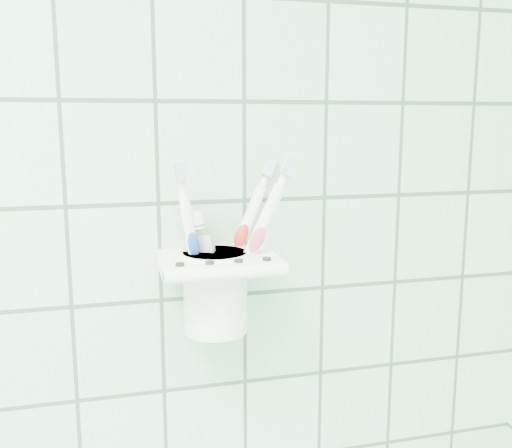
% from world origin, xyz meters
% --- Properties ---
extents(holder_bracket, '(0.13, 0.10, 0.04)m').
position_xyz_m(holder_bracket, '(0.66, 1.15, 1.30)').
color(holder_bracket, white).
rests_on(holder_bracket, wall_back).
extents(cup, '(0.08, 0.08, 0.09)m').
position_xyz_m(cup, '(0.66, 1.16, 1.27)').
color(cup, white).
rests_on(cup, holder_bracket).
extents(toothbrush_pink, '(0.04, 0.02, 0.19)m').
position_xyz_m(toothbrush_pink, '(0.65, 1.15, 1.33)').
color(toothbrush_pink, white).
rests_on(toothbrush_pink, cup).
extents(toothbrush_blue, '(0.09, 0.05, 0.20)m').
position_xyz_m(toothbrush_blue, '(0.65, 1.17, 1.33)').
color(toothbrush_blue, white).
rests_on(toothbrush_blue, cup).
extents(toothbrush_orange, '(0.09, 0.02, 0.20)m').
position_xyz_m(toothbrush_orange, '(0.66, 1.15, 1.34)').
color(toothbrush_orange, white).
rests_on(toothbrush_orange, cup).
extents(toothpaste_tube, '(0.05, 0.04, 0.14)m').
position_xyz_m(toothpaste_tube, '(0.66, 1.15, 1.31)').
color(toothpaste_tube, silver).
rests_on(toothpaste_tube, cup).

